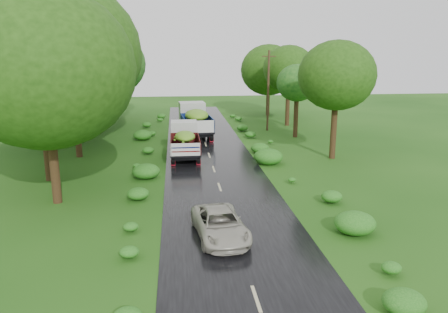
{
  "coord_description": "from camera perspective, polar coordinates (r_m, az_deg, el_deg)",
  "views": [
    {
      "loc": [
        -2.46,
        -16.56,
        7.96
      ],
      "look_at": [
        0.34,
        8.69,
        1.7
      ],
      "focal_mm": 35.0,
      "sensor_mm": 36.0,
      "label": 1
    }
  ],
  "objects": [
    {
      "name": "truck_far",
      "position": [
        40.87,
        -3.85,
        4.96
      ],
      "size": [
        3.01,
        7.2,
        2.96
      ],
      "rotation": [
        0.0,
        0.0,
        0.08
      ],
      "color": "black",
      "rests_on": "ground"
    },
    {
      "name": "shrubs",
      "position": [
        31.59,
        -1.67,
        -0.1
      ],
      "size": [
        11.9,
        44.0,
        0.7
      ],
      "color": "#175B15",
      "rests_on": "ground"
    },
    {
      "name": "road",
      "position": [
        23.11,
        0.17,
        -6.28
      ],
      "size": [
        6.5,
        80.0,
        0.02
      ],
      "primitive_type": "cube",
      "color": "black",
      "rests_on": "ground"
    },
    {
      "name": "trees_left",
      "position": [
        39.13,
        -18.64,
        11.49
      ],
      "size": [
        7.56,
        34.8,
        10.06
      ],
      "color": "black",
      "rests_on": "ground"
    },
    {
      "name": "ground",
      "position": [
        18.54,
        1.95,
        -11.59
      ],
      "size": [
        120.0,
        120.0,
        0.0
      ],
      "primitive_type": "plane",
      "color": "#18460F",
      "rests_on": "ground"
    },
    {
      "name": "trees_right",
      "position": [
        44.71,
        8.67,
        10.7
      ],
      "size": [
        4.02,
        25.64,
        7.64
      ],
      "color": "black",
      "rests_on": "ground"
    },
    {
      "name": "utility_pole",
      "position": [
        43.73,
        5.79,
        8.65
      ],
      "size": [
        1.35,
        0.49,
        7.88
      ],
      "rotation": [
        0.0,
        0.0,
        -0.29
      ],
      "color": "#382616",
      "rests_on": "ground"
    },
    {
      "name": "car",
      "position": [
        19.02,
        -0.52,
        -8.86
      ],
      "size": [
        2.48,
        4.53,
        1.2
      ],
      "primitive_type": "imported",
      "rotation": [
        0.0,
        0.0,
        0.11
      ],
      "color": "#B2AE9E",
      "rests_on": "road"
    },
    {
      "name": "truck_near",
      "position": [
        32.96,
        -5.16,
        2.29
      ],
      "size": [
        2.11,
        5.86,
        2.46
      ],
      "rotation": [
        0.0,
        0.0,
        0.0
      ],
      "color": "black",
      "rests_on": "ground"
    },
    {
      "name": "road_lines",
      "position": [
        24.05,
        -0.1,
        -5.44
      ],
      "size": [
        0.12,
        69.6,
        0.0
      ],
      "color": "#BFB78C",
      "rests_on": "road"
    }
  ]
}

